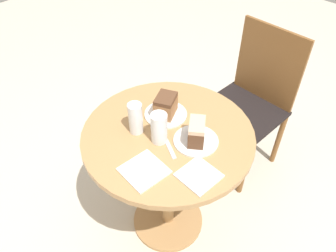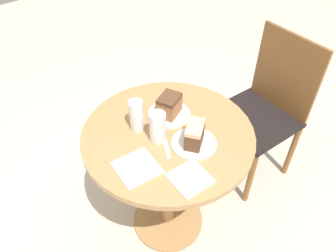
{
  "view_description": "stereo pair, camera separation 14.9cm",
  "coord_description": "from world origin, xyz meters",
  "px_view_note": "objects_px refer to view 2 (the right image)",
  "views": [
    {
      "loc": [
        0.76,
        -0.79,
        1.82
      ],
      "look_at": [
        0.0,
        0.0,
        0.81
      ],
      "focal_mm": 35.0,
      "sensor_mm": 36.0,
      "label": 1
    },
    {
      "loc": [
        0.86,
        -0.68,
        1.82
      ],
      "look_at": [
        0.0,
        0.0,
        0.81
      ],
      "focal_mm": 35.0,
      "sensor_mm": 36.0,
      "label": 2
    }
  ],
  "objects_px": {
    "cake_slice_near": "(195,134)",
    "glass_lemonade": "(137,117)",
    "chair": "(264,108)",
    "plate_far": "(169,114)",
    "cake_slice_far": "(169,105)",
    "plate_near": "(194,143)",
    "glass_water": "(158,128)"
  },
  "relations": [
    {
      "from": "cake_slice_near",
      "to": "glass_lemonade",
      "type": "distance_m",
      "value": 0.28
    },
    {
      "from": "chair",
      "to": "plate_far",
      "type": "distance_m",
      "value": 0.75
    },
    {
      "from": "cake_slice_far",
      "to": "plate_far",
      "type": "bearing_deg",
      "value": 90.0
    },
    {
      "from": "cake_slice_far",
      "to": "glass_lemonade",
      "type": "relative_size",
      "value": 0.91
    },
    {
      "from": "plate_near",
      "to": "plate_far",
      "type": "bearing_deg",
      "value": 170.68
    },
    {
      "from": "cake_slice_far",
      "to": "glass_water",
      "type": "relative_size",
      "value": 0.95
    },
    {
      "from": "plate_far",
      "to": "glass_water",
      "type": "bearing_deg",
      "value": -55.29
    },
    {
      "from": "cake_slice_near",
      "to": "glass_water",
      "type": "xyz_separation_m",
      "value": [
        -0.13,
        -0.11,
        0.01
      ]
    },
    {
      "from": "plate_far",
      "to": "cake_slice_near",
      "type": "height_order",
      "value": "cake_slice_near"
    },
    {
      "from": "cake_slice_far",
      "to": "glass_lemonade",
      "type": "distance_m",
      "value": 0.18
    },
    {
      "from": "glass_lemonade",
      "to": "cake_slice_far",
      "type": "bearing_deg",
      "value": 83.55
    },
    {
      "from": "chair",
      "to": "cake_slice_far",
      "type": "height_order",
      "value": "chair"
    },
    {
      "from": "chair",
      "to": "plate_near",
      "type": "xyz_separation_m",
      "value": [
        0.14,
        -0.73,
        0.26
      ]
    },
    {
      "from": "chair",
      "to": "plate_near",
      "type": "height_order",
      "value": "chair"
    },
    {
      "from": "chair",
      "to": "glass_lemonade",
      "type": "height_order",
      "value": "chair"
    },
    {
      "from": "chair",
      "to": "cake_slice_far",
      "type": "bearing_deg",
      "value": -94.25
    },
    {
      "from": "cake_slice_far",
      "to": "glass_lemonade",
      "type": "xyz_separation_m",
      "value": [
        -0.02,
        -0.17,
        0.01
      ]
    },
    {
      "from": "cake_slice_near",
      "to": "plate_near",
      "type": "bearing_deg",
      "value": -90.0
    },
    {
      "from": "glass_water",
      "to": "glass_lemonade",
      "type": "bearing_deg",
      "value": -165.71
    },
    {
      "from": "chair",
      "to": "plate_far",
      "type": "height_order",
      "value": "chair"
    },
    {
      "from": "chair",
      "to": "glass_lemonade",
      "type": "distance_m",
      "value": 0.94
    },
    {
      "from": "plate_far",
      "to": "glass_water",
      "type": "distance_m",
      "value": 0.19
    },
    {
      "from": "chair",
      "to": "cake_slice_near",
      "type": "height_order",
      "value": "chair"
    },
    {
      "from": "chair",
      "to": "plate_near",
      "type": "relative_size",
      "value": 4.74
    },
    {
      "from": "cake_slice_near",
      "to": "cake_slice_far",
      "type": "distance_m",
      "value": 0.23
    },
    {
      "from": "chair",
      "to": "cake_slice_near",
      "type": "distance_m",
      "value": 0.81
    },
    {
      "from": "plate_near",
      "to": "cake_slice_near",
      "type": "distance_m",
      "value": 0.06
    },
    {
      "from": "plate_far",
      "to": "cake_slice_far",
      "type": "distance_m",
      "value": 0.06
    },
    {
      "from": "chair",
      "to": "plate_far",
      "type": "relative_size",
      "value": 4.62
    },
    {
      "from": "cake_slice_near",
      "to": "glass_water",
      "type": "relative_size",
      "value": 0.91
    },
    {
      "from": "cake_slice_near",
      "to": "chair",
      "type": "bearing_deg",
      "value": 100.93
    },
    {
      "from": "cake_slice_near",
      "to": "cake_slice_far",
      "type": "height_order",
      "value": "same"
    }
  ]
}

